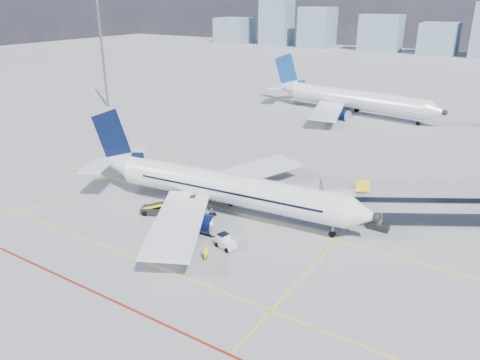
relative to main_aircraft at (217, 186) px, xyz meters
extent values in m
plane|color=gray|center=(0.61, -7.05, -3.22)|extent=(420.00, 420.00, 0.00)
cube|color=yellow|center=(0.61, 0.95, -3.22)|extent=(60.00, 0.18, 0.01)
cube|color=yellow|center=(0.61, -13.05, -3.22)|extent=(80.00, 0.15, 0.01)
cube|color=yellow|center=(14.61, -5.05, -3.22)|extent=(0.15, 28.00, 0.01)
cube|color=yellow|center=(-19.39, 0.95, -3.22)|extent=(0.15, 30.00, 0.01)
cube|color=maroon|center=(0.61, -19.05, -3.22)|extent=(90.00, 0.25, 0.01)
cube|color=#92959A|center=(22.86, 9.10, 0.68)|extent=(20.84, 13.93, 2.60)
cube|color=black|center=(22.86, 9.10, 0.88)|extent=(20.52, 13.82, 0.55)
cube|color=#92959A|center=(13.31, 3.45, 0.68)|extent=(4.49, 4.56, 3.00)
cube|color=black|center=(17.61, 5.75, -2.87)|extent=(2.20, 1.00, 0.70)
cylinder|color=slate|center=(17.61, 5.75, -1.52)|extent=(0.56, 0.56, 2.70)
cube|color=yellow|center=(16.11, 3.25, 2.48)|extent=(1.26, 0.82, 1.20)
cylinder|color=slate|center=(-54.39, 32.95, 9.28)|extent=(0.56, 0.56, 25.00)
cube|color=gray|center=(-117.76, 182.95, 3.28)|extent=(17.94, 15.20, 13.00)
cube|color=gray|center=(-91.62, 182.95, 10.21)|extent=(14.81, 12.07, 26.87)
cube|color=gray|center=(-68.84, 182.95, 6.29)|extent=(15.03, 14.81, 19.03)
cube|color=gray|center=(-37.20, 182.95, 4.85)|extent=(18.30, 11.02, 16.15)
cube|color=gray|center=(-11.64, 182.95, 3.45)|extent=(14.75, 15.98, 13.36)
cylinder|color=silver|center=(1.60, 0.16, 0.08)|extent=(27.85, 6.26, 3.59)
cone|color=silver|center=(17.00, 1.66, 0.08)|extent=(3.65, 3.90, 3.59)
sphere|color=black|center=(18.28, 1.78, 0.08)|extent=(1.11, 1.11, 1.01)
cone|color=silver|center=(-15.09, -1.47, 0.58)|extent=(6.22, 4.15, 3.59)
cube|color=black|center=(15.81, 1.54, 0.58)|extent=(1.51, 1.51, 0.41)
cube|color=silver|center=(-0.58, 8.27, -0.91)|extent=(9.36, 15.94, 0.53)
cube|color=silver|center=(1.03, -8.23, -0.91)|extent=(11.68, 15.59, 0.53)
cylinder|color=black|center=(0.62, 5.43, -2.06)|extent=(3.51, 2.43, 2.12)
cylinder|color=black|center=(1.66, -5.21, -2.06)|extent=(3.51, 2.43, 2.12)
cylinder|color=#AEAFB5|center=(2.36, 5.60, -2.06)|extent=(0.53, 2.20, 2.17)
cylinder|color=#AEAFB5|center=(3.40, -5.04, -2.06)|extent=(0.53, 2.20, 2.17)
cube|color=black|center=(-15.09, -1.47, 3.76)|extent=(6.31, 0.91, 7.86)
cube|color=black|center=(-12.89, -1.26, 1.55)|extent=(5.20, 0.78, 1.98)
cube|color=silver|center=(-15.74, 1.43, 0.91)|extent=(4.11, 5.73, 0.20)
cube|color=silver|center=(-15.17, -4.44, 0.91)|extent=(4.84, 5.85, 0.20)
cylinder|color=slate|center=(13.97, 1.36, -2.32)|extent=(0.31, 0.31, 1.80)
cylinder|color=black|center=(13.97, 1.36, -2.84)|extent=(0.78, 0.35, 0.76)
cylinder|color=slate|center=(0.45, 2.45, -2.42)|extent=(0.35, 0.35, 1.60)
cylinder|color=black|center=(0.45, 2.45, -2.72)|extent=(1.06, 0.74, 1.00)
cylinder|color=slate|center=(0.91, -2.32, -2.42)|extent=(0.35, 0.35, 1.60)
cylinder|color=black|center=(0.91, -2.32, -2.72)|extent=(1.06, 0.74, 1.00)
cube|color=black|center=(1.88, 1.97, 0.35)|extent=(22.56, 2.30, 0.24)
cube|color=black|center=(2.23, -1.57, 0.35)|extent=(22.56, 2.30, 0.24)
cylinder|color=silver|center=(-3.08, 56.03, 0.08)|extent=(30.70, 8.36, 3.96)
cone|color=silver|center=(13.79, 53.54, 0.08)|extent=(4.19, 4.45, 3.96)
sphere|color=black|center=(15.19, 53.33, 0.08)|extent=(1.27, 1.27, 1.12)
cone|color=silver|center=(-21.35, 58.72, 0.63)|extent=(7.00, 4.86, 3.96)
cube|color=black|center=(12.48, 53.73, 0.63)|extent=(1.73, 1.73, 0.46)
cube|color=silver|center=(-3.25, 65.29, -1.01)|extent=(13.44, 16.97, 0.59)
cube|color=silver|center=(-5.92, 47.21, -1.01)|extent=(9.60, 17.55, 0.59)
cylinder|color=black|center=(-2.72, 61.92, -2.28)|extent=(3.96, 2.84, 2.33)
cylinder|color=black|center=(-4.44, 50.28, -2.28)|extent=(3.96, 2.84, 2.33)
cylinder|color=#AEAFB5|center=(-0.82, 61.64, -2.28)|extent=(0.70, 2.42, 2.40)
cylinder|color=#AEAFB5|center=(-2.53, 50.00, -2.28)|extent=(0.70, 2.42, 2.40)
cube|color=navy|center=(-21.35, 58.72, 4.14)|extent=(6.93, 1.34, 8.65)
cube|color=navy|center=(-18.94, 58.37, 1.70)|extent=(5.71, 1.14, 2.18)
cube|color=silver|center=(-21.28, 62.00, 0.99)|extent=(5.50, 6.44, 0.22)
cube|color=silver|center=(-22.23, 55.57, 0.99)|extent=(4.30, 6.24, 0.22)
cylinder|color=black|center=(-3.70, 58.79, -2.72)|extent=(1.08, 0.79, 1.00)
cylinder|color=black|center=(-4.47, 53.56, -2.72)|extent=(1.08, 0.79, 1.00)
cylinder|color=black|center=(10.47, 54.03, -2.84)|extent=(0.79, 0.39, 0.76)
cube|color=silver|center=(5.76, -6.60, -2.69)|extent=(2.34, 1.64, 0.77)
cube|color=silver|center=(5.39, -6.51, -2.12)|extent=(1.20, 1.31, 0.58)
cube|color=black|center=(5.39, -6.51, -1.92)|extent=(1.10, 1.24, 0.34)
cylinder|color=black|center=(4.88, -6.93, -2.95)|extent=(0.57, 0.34, 0.54)
cylinder|color=black|center=(5.14, -5.90, -2.95)|extent=(0.57, 0.34, 0.54)
cylinder|color=black|center=(6.38, -7.30, -2.95)|extent=(0.57, 0.34, 0.54)
cylinder|color=black|center=(6.64, -6.28, -2.95)|extent=(0.57, 0.34, 0.54)
cube|color=black|center=(1.23, -9.28, -2.86)|extent=(4.33, 2.51, 0.20)
cube|color=silver|center=(0.23, -9.46, -1.87)|extent=(2.03, 1.98, 1.75)
cube|color=silver|center=(2.23, -9.09, -1.87)|extent=(2.03, 1.98, 1.75)
cylinder|color=black|center=(-0.19, -10.34, -3.04)|extent=(0.38, 0.22, 0.36)
cylinder|color=black|center=(-0.47, -8.78, -3.04)|extent=(0.38, 0.22, 0.36)
cylinder|color=black|center=(2.93, -9.77, -3.04)|extent=(0.38, 0.22, 0.36)
cylinder|color=black|center=(2.65, -8.21, -3.04)|extent=(0.38, 0.22, 0.36)
cube|color=black|center=(-5.03, -4.19, -2.73)|extent=(4.87, 3.27, 0.77)
cube|color=black|center=(-4.22, -3.86, -1.58)|extent=(6.48, 3.51, 2.02)
cube|color=yellow|center=(-4.44, -3.31, -1.58)|extent=(6.12, 2.59, 2.10)
cube|color=yellow|center=(-3.99, -4.42, -1.58)|extent=(6.12, 2.59, 2.10)
cylinder|color=black|center=(-6.35, -5.57, -2.90)|extent=(0.71, 0.49, 0.66)
cylinder|color=black|center=(-6.94, -4.15, -2.90)|extent=(0.71, 0.49, 0.66)
cylinder|color=black|center=(-3.12, -4.24, -2.90)|extent=(0.71, 0.49, 0.66)
cylinder|color=black|center=(-3.70, -2.82, -2.90)|extent=(0.71, 0.49, 0.66)
imported|color=yellow|center=(5.63, -9.73, -2.33)|extent=(0.46, 0.67, 1.78)
camera|label=1|loc=(29.47, -40.92, 20.64)|focal=35.00mm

